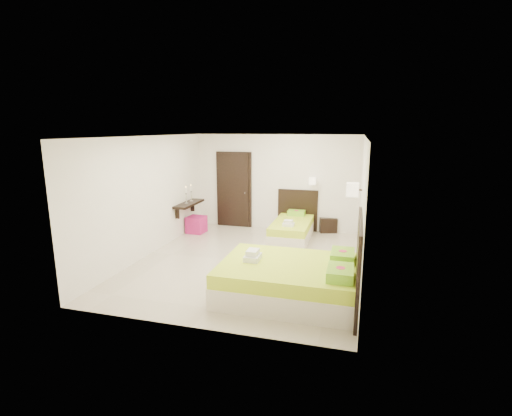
% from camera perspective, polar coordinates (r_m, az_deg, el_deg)
% --- Properties ---
extents(floor, '(5.50, 5.50, 0.00)m').
position_cam_1_polar(floor, '(7.91, -1.28, -8.22)').
color(floor, '#C0B39F').
rests_on(floor, ground).
extents(bed_single, '(1.09, 1.81, 1.49)m').
position_cam_1_polar(bed_single, '(9.48, 5.63, -3.07)').
color(bed_single, beige).
rests_on(bed_single, ground).
extents(bed_double, '(2.25, 1.91, 1.85)m').
position_cam_1_polar(bed_double, '(6.25, 5.82, -10.70)').
color(bed_double, beige).
rests_on(bed_double, ground).
extents(nightstand, '(0.55, 0.51, 0.40)m').
position_cam_1_polar(nightstand, '(10.25, 10.94, -2.49)').
color(nightstand, black).
rests_on(nightstand, ground).
extents(ottoman, '(0.48, 0.48, 0.44)m').
position_cam_1_polar(ottoman, '(10.10, -9.15, -2.52)').
color(ottoman, '#A8165F').
rests_on(ottoman, ground).
extents(door, '(1.02, 0.15, 2.14)m').
position_cam_1_polar(door, '(10.49, -3.41, 2.79)').
color(door, black).
rests_on(door, ground).
extents(console_shelf, '(0.35, 1.20, 0.78)m').
position_cam_1_polar(console_shelf, '(9.86, -10.32, 0.63)').
color(console_shelf, black).
rests_on(console_shelf, ground).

